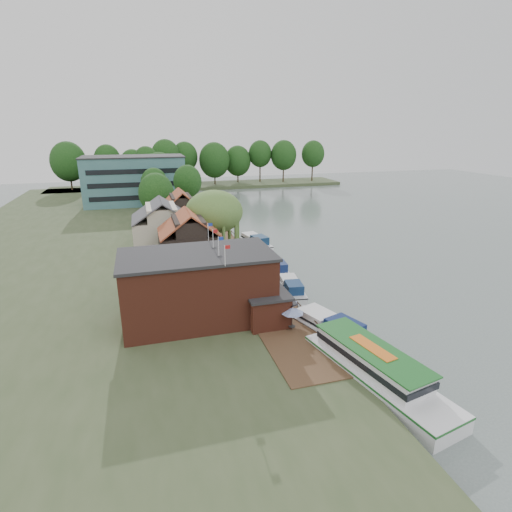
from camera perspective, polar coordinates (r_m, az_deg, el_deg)
ground at (r=48.84m, az=10.82°, el=-6.93°), size 260.00×260.00×0.00m
land_bank at (r=77.36m, az=-22.39°, el=1.76°), size 50.00×140.00×1.00m
quay_deck at (r=54.39m, az=-1.44°, el=-2.76°), size 6.00×50.00×0.10m
quay_rail at (r=55.39m, az=1.13°, el=-1.87°), size 0.20×49.00×1.00m
pub at (r=41.87m, az=-5.59°, el=-4.07°), size 20.00×11.00×7.30m
hotel_block at (r=110.02m, az=-16.93°, el=10.35°), size 25.40×12.40×12.30m
cottage_a at (r=55.62m, az=-9.53°, el=2.02°), size 8.60×7.60×8.50m
cottage_b at (r=65.05m, az=-13.25°, el=4.11°), size 9.60×8.60×8.50m
cottage_c at (r=74.09m, az=-10.58°, el=5.95°), size 7.60×7.60×8.50m
willow at (r=60.79m, az=-5.94°, el=4.48°), size 8.60×8.60×10.43m
umbrella_0 at (r=39.94m, az=5.19°, el=-8.92°), size 2.26×2.26×2.38m
umbrella_1 at (r=42.04m, az=4.40°, el=-7.46°), size 2.30×2.30×2.38m
umbrella_2 at (r=44.64m, az=2.41°, el=-5.84°), size 2.41×2.41×2.38m
umbrella_3 at (r=47.26m, az=1.94°, el=-4.44°), size 2.25×2.25×2.38m
umbrella_4 at (r=49.82m, az=0.36°, el=-3.22°), size 2.38×2.38×2.38m
umbrella_5 at (r=52.34m, az=-0.22°, el=-2.16°), size 2.04×2.04×2.38m
umbrella_6 at (r=54.45m, az=-0.43°, el=-1.35°), size 2.44×2.44×2.38m
cruiser_0 at (r=41.18m, az=10.34°, el=-9.77°), size 6.81×11.39×2.66m
cruiser_1 at (r=50.94m, az=5.02°, el=-4.29°), size 4.14×9.26×2.13m
cruiser_2 at (r=57.83m, az=2.72°, el=-1.38°), size 3.84×9.81×2.31m
cruiser_3 at (r=70.34m, az=-0.17°, el=2.24°), size 4.94×10.50×2.46m
tour_boat at (r=35.06m, az=16.91°, el=-15.11°), size 7.06×15.32×3.23m
swan at (r=36.36m, az=14.25°, el=-16.18°), size 0.44×0.44×0.44m
bank_tree_0 at (r=83.28m, az=-13.99°, el=7.81°), size 6.97×6.97×10.70m
bank_tree_1 at (r=92.57m, az=-9.69°, el=9.25°), size 6.29×6.29×11.31m
bank_tree_2 at (r=99.07m, az=-14.27°, el=9.20°), size 6.23×6.23×10.22m
bank_tree_3 at (r=119.39m, az=-14.54°, el=11.06°), size 7.77×7.77×12.17m
bank_tree_4 at (r=127.21m, az=-13.52°, el=11.53°), size 8.21×8.21×12.17m
bank_tree_5 at (r=133.11m, az=-15.31°, el=11.98°), size 7.43×7.43×13.65m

